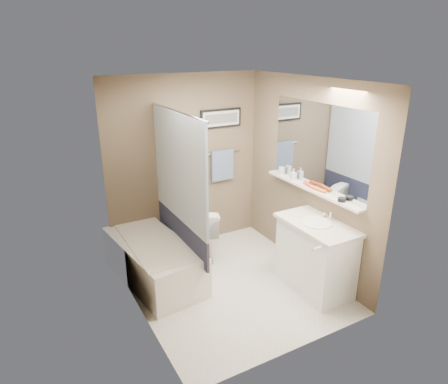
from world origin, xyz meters
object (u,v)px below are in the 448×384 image
soap_bottle (293,174)px  hair_brush_back (310,185)px  vanity (315,257)px  bathtub (154,261)px  glass_jar (282,171)px  candle_bowl_near (342,200)px  toilet (202,231)px  hair_brush_front (319,189)px

soap_bottle → hair_brush_back: bearing=-90.0°
vanity → soap_bottle: soap_bottle is taller
vanity → hair_brush_back: (0.19, 0.40, 0.74)m
bathtub → glass_jar: bearing=-11.2°
candle_bowl_near → soap_bottle: size_ratio=0.62×
toilet → vanity: vanity is taller
hair_brush_front → candle_bowl_near: bearing=-90.0°
candle_bowl_near → hair_brush_back: (0.00, 0.53, 0.00)m
bathtub → vanity: size_ratio=1.67×
candle_bowl_near → hair_brush_front: size_ratio=0.41×
toilet → vanity: (0.81, -1.34, 0.04)m
hair_brush_front → glass_jar: size_ratio=2.20×
candle_bowl_near → glass_jar: glass_jar is taller
candle_bowl_near → soap_bottle: (0.00, 0.86, 0.05)m
soap_bottle → hair_brush_front: bearing=-90.0°
toilet → hair_brush_front: hair_brush_front is taller
toilet → soap_bottle: (1.00, -0.62, 0.83)m
toilet → candle_bowl_near: size_ratio=8.02×
vanity → candle_bowl_near: bearing=-34.8°
bathtub → glass_jar: size_ratio=15.00×
bathtub → hair_brush_back: (1.79, -0.69, 0.89)m
toilet → hair_brush_back: (1.00, -0.95, 0.78)m
candle_bowl_near → soap_bottle: 0.86m
hair_brush_back → soap_bottle: (0.00, 0.32, 0.05)m
glass_jar → bathtub: bearing=176.0°
bathtub → candle_bowl_near: bearing=-41.7°
glass_jar → hair_brush_back: bearing=-90.0°
toilet → hair_brush_back: hair_brush_back is taller
candle_bowl_near → hair_brush_back: hair_brush_back is taller
bathtub → hair_brush_back: size_ratio=6.82×
candle_bowl_near → vanity: bearing=143.7°
soap_bottle → bathtub: bearing=168.3°
hair_brush_back → soap_bottle: size_ratio=1.53×
candle_bowl_near → hair_brush_back: 0.53m
hair_brush_front → soap_bottle: soap_bottle is taller
bathtub → vanity: vanity is taller
hair_brush_front → soap_bottle: 0.48m
toilet → glass_jar: glass_jar is taller
toilet → hair_brush_back: 1.58m
candle_bowl_near → toilet: bearing=124.0°
bathtub → vanity: (1.60, -1.09, 0.15)m
candle_bowl_near → soap_bottle: soap_bottle is taller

